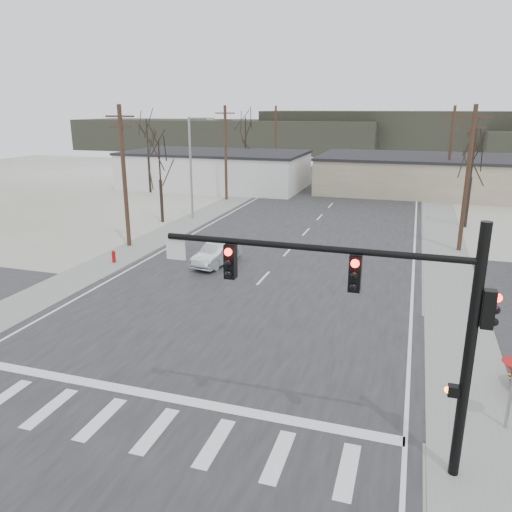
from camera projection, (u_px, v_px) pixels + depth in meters
The scene contains 25 objects.
ground at pixel (212, 335), 22.35m from camera, with size 140.00×140.00×0.00m, color silver.
main_road at pixel (291, 248), 36.04m from camera, with size 18.00×110.00×0.05m, color black.
cross_road at pixel (212, 334), 22.35m from camera, with size 90.00×10.00×0.04m, color black.
sidewalk_left at pixel (187, 223), 43.68m from camera, with size 3.00×90.00×0.06m, color gray.
sidewalk_right at pixel (444, 242), 37.53m from camera, with size 3.00×90.00×0.06m, color gray.
traffic_signal_mast at pixel (395, 311), 13.06m from camera, with size 8.95×0.43×7.20m.
fire_hydrant at pixel (114, 257), 32.49m from camera, with size 0.24×0.24×0.87m.
building_left_far at pixel (215, 169), 62.88m from camera, with size 22.30×12.30×4.50m.
building_right_far at pixel (432, 174), 59.01m from camera, with size 26.30×14.30×4.30m.
upole_left_b at pixel (124, 175), 35.15m from camera, with size 2.20×0.30×10.00m.
upole_left_c at pixel (226, 152), 53.41m from camera, with size 2.20×0.30×10.00m.
upole_left_d at pixel (275, 140), 71.68m from camera, with size 2.20×0.30×10.00m.
upole_right_a at pixel (467, 177), 33.95m from camera, with size 2.20×0.30×10.00m.
upole_right_b at pixel (450, 151), 54.04m from camera, with size 2.20×0.30×10.00m.
streetlight_main at pixel (193, 163), 44.12m from camera, with size 2.40×0.25×9.00m.
tree_left_near at pixel (159, 162), 42.89m from camera, with size 3.30×3.30×7.35m.
tree_right_mid at pixel (473, 156), 40.77m from camera, with size 3.74×3.74×8.33m.
tree_left_far at pixel (246, 135), 66.62m from camera, with size 3.96×3.96×8.82m.
tree_right_far at pixel (475, 141), 63.88m from camera, with size 3.52×3.52×7.84m.
tree_left_mid at pixel (147, 139), 57.99m from camera, with size 3.96×3.96×8.82m.
hill_left at pixel (224, 136), 115.52m from camera, with size 70.00×18.00×7.00m, color #333026.
hill_center at pixel (453, 134), 104.37m from camera, with size 80.00×18.00×9.00m, color #333026.
sedan_crossing at pixel (217, 254), 32.07m from camera, with size 1.49×4.26×1.40m, color gray.
car_far_a at pixel (381, 185), 60.77m from camera, with size 1.93×4.74×1.37m, color black.
car_far_b at pixel (338, 178), 65.58m from camera, with size 1.77×4.40×1.50m, color black.
Camera 1 is at (8.08, -18.84, 9.79)m, focal length 35.00 mm.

